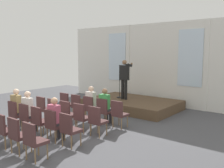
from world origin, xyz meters
name	(u,v)px	position (x,y,z in m)	size (l,w,h in m)	color
ground_plane	(39,137)	(0.00, 0.00, 0.00)	(17.15, 17.15, 0.00)	#4C4C51
rear_partition	(151,64)	(0.02, 6.59, 1.99)	(10.21, 0.14, 3.95)	silver
stage_platform	(132,104)	(0.00, 4.98, 0.21)	(4.02, 2.62, 0.41)	brown
speaker	(124,77)	(-0.32, 4.84, 1.46)	(0.52, 0.69, 1.79)	black
mic_stand	(120,91)	(-0.73, 5.02, 0.75)	(0.28, 0.28, 1.55)	black
chair_r0_c0	(66,103)	(-1.32, 2.26, 0.53)	(0.46, 0.44, 0.94)	olive
chair_r0_c1	(78,105)	(-0.66, 2.26, 0.53)	(0.46, 0.44, 0.94)	olive
chair_r0_c2	(90,107)	(0.00, 2.26, 0.53)	(0.46, 0.44, 0.94)	olive
audience_r0_c2	(92,102)	(0.00, 2.34, 0.73)	(0.36, 0.39, 1.31)	#2D2D33
chair_r0_c3	(104,110)	(0.66, 2.26, 0.53)	(0.46, 0.44, 0.94)	olive
audience_r0_c3	(105,104)	(0.66, 2.34, 0.72)	(0.36, 0.39, 1.29)	#2D2D33
chair_r0_c4	(119,112)	(1.32, 2.26, 0.53)	(0.46, 0.44, 0.94)	olive
chair_r1_c0	(43,107)	(-1.32, 1.15, 0.53)	(0.46, 0.44, 0.94)	olive
chair_r1_c1	(55,110)	(-0.66, 1.15, 0.53)	(0.46, 0.44, 0.94)	olive
chair_r1_c2	(68,113)	(0.00, 1.15, 0.53)	(0.46, 0.44, 0.94)	olive
chair_r1_c3	(81,116)	(0.66, 1.15, 0.53)	(0.46, 0.44, 0.94)	olive
chair_r1_c4	(97,119)	(1.32, 1.15, 0.53)	(0.46, 0.44, 0.94)	olive
chair_r2_c0	(16,113)	(-1.32, 0.05, 0.53)	(0.46, 0.44, 0.94)	olive
audience_r2_c0	(18,106)	(-1.32, 0.13, 0.75)	(0.36, 0.39, 1.35)	#2D2D33
chair_r2_c1	(27,116)	(-0.66, 0.05, 0.53)	(0.46, 0.44, 0.94)	olive
audience_r2_c1	(29,109)	(-0.66, 0.13, 0.74)	(0.36, 0.39, 1.33)	#2D2D33
chair_r2_c2	(40,120)	(0.00, 0.05, 0.53)	(0.46, 0.44, 0.94)	olive
chair_r2_c3	(54,124)	(0.66, 0.05, 0.53)	(0.46, 0.44, 0.94)	olive
audience_r2_c3	(56,117)	(0.66, 0.13, 0.71)	(0.36, 0.39, 1.28)	#2D2D33
chair_r2_c4	(69,128)	(1.32, 0.05, 0.53)	(0.46, 0.44, 0.94)	olive
chair_r3_c2	(4,128)	(0.00, -1.06, 0.53)	(0.46, 0.44, 0.94)	olive
chair_r3_c3	(18,133)	(0.66, -1.06, 0.53)	(0.46, 0.44, 0.94)	olive
chair_r3_c4	(33,139)	(1.32, -1.06, 0.53)	(0.46, 0.44, 0.94)	olive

